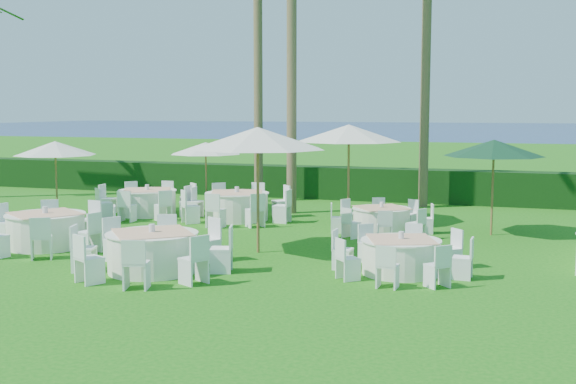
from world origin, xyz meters
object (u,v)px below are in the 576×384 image
banquet_table_e (237,205)px  umbrella_c (206,148)px  banquet_table_d (147,202)px  umbrella_d (349,133)px  umbrella_b (258,138)px  banquet_table_f (381,220)px  banquet_table_a (46,229)px  umbrella_a (55,148)px  banquet_table_c (401,255)px  banquet_table_b (152,251)px  umbrella_green (494,148)px

banquet_table_e → umbrella_c: bearing=136.3°
banquet_table_d → umbrella_d: 6.85m
banquet_table_e → umbrella_b: bearing=-62.0°
banquet_table_f → banquet_table_a: bearing=-148.2°
banquet_table_f → umbrella_a: 9.92m
banquet_table_c → umbrella_c: umbrella_c is taller
umbrella_a → umbrella_d: bearing=16.8°
banquet_table_b → banquet_table_f: banquet_table_b is taller
banquet_table_a → umbrella_d: bearing=45.0°
umbrella_a → banquet_table_b: bearing=-40.3°
umbrella_c → umbrella_d: umbrella_d is taller
umbrella_a → umbrella_d: 8.78m
umbrella_a → umbrella_green: bearing=7.3°
umbrella_green → banquet_table_a: bearing=-153.2°
umbrella_a → umbrella_b: size_ratio=0.75×
banquet_table_d → banquet_table_e: 3.12m
banquet_table_f → umbrella_c: size_ratio=1.15×
banquet_table_a → umbrella_green: 11.69m
banquet_table_d → banquet_table_f: (7.75, -0.98, -0.06)m
banquet_table_e → umbrella_b: size_ratio=1.05×
banquet_table_a → umbrella_a: bearing=122.4°
banquet_table_a → umbrella_c: (0.96, 7.26, 1.63)m
umbrella_d → banquet_table_a: bearing=-135.0°
banquet_table_e → umbrella_green: umbrella_green is taller
banquet_table_d → umbrella_green: umbrella_green is taller
banquet_table_d → banquet_table_e: banquet_table_e is taller
banquet_table_a → umbrella_d: size_ratio=1.07×
umbrella_c → umbrella_green: (9.34, -2.07, 0.27)m
umbrella_b → umbrella_a: bearing=161.0°
banquet_table_b → banquet_table_e: 7.15m
banquet_table_d → banquet_table_f: banquet_table_d is taller
banquet_table_f → umbrella_b: (-2.25, -3.58, 2.33)m
banquet_table_e → umbrella_d: size_ratio=1.09×
umbrella_b → umbrella_green: 6.62m
banquet_table_a → umbrella_c: 7.50m
umbrella_a → banquet_table_d: bearing=45.8°
banquet_table_b → umbrella_a: 8.16m
umbrella_d → banquet_table_f: bearing=-49.5°
banquet_table_d → umbrella_c: umbrella_c is taller
banquet_table_a → banquet_table_c: size_ratio=1.17×
umbrella_c → umbrella_d: 5.32m
banquet_table_b → umbrella_b: 3.70m
banquet_table_f → umbrella_b: bearing=-122.1°
banquet_table_a → banquet_table_e: size_ratio=0.99×
banquet_table_c → umbrella_d: 7.16m
banquet_table_a → banquet_table_c: banquet_table_a is taller
banquet_table_e → umbrella_d: bearing=10.4°
banquet_table_a → banquet_table_f: bearing=31.8°
umbrella_a → umbrella_d: size_ratio=0.77×
banquet_table_f → umbrella_c: 7.20m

